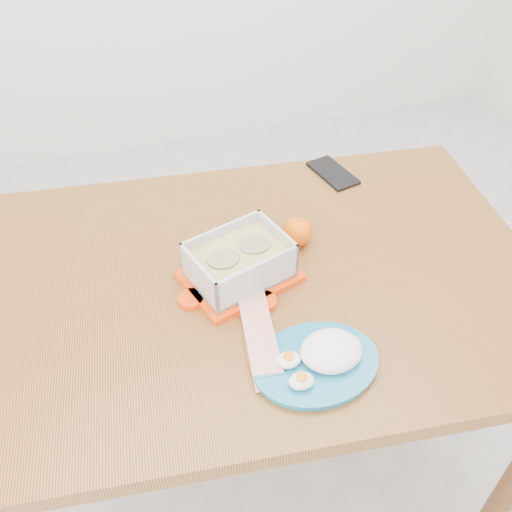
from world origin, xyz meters
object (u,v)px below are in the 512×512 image
object	(u,v)px
orange_fruit	(297,232)
smartphone	(333,173)
food_container	(239,262)
rice_plate	(321,358)
dining_table	(256,304)

from	to	relation	value
orange_fruit	smartphone	distance (m)	0.30
food_container	rice_plate	size ratio (longest dim) A/B	1.09
dining_table	rice_plate	size ratio (longest dim) A/B	5.28
dining_table	food_container	size ratio (longest dim) A/B	4.85
orange_fruit	food_container	bearing A→B (deg)	-154.43
rice_plate	smartphone	xyz separation A→B (m)	(0.26, 0.58, -0.02)
food_container	rice_plate	distance (m)	0.28
rice_plate	dining_table	bearing A→B (deg)	97.22
orange_fruit	rice_plate	size ratio (longest dim) A/B	0.27
orange_fruit	smartphone	size ratio (longest dim) A/B	0.46
dining_table	food_container	world-z (taller)	food_container
dining_table	rice_plate	bearing A→B (deg)	-74.20
food_container	orange_fruit	xyz separation A→B (m)	(0.16, 0.08, -0.01)
rice_plate	food_container	bearing A→B (deg)	104.36
orange_fruit	smartphone	xyz separation A→B (m)	(0.19, 0.24, -0.03)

